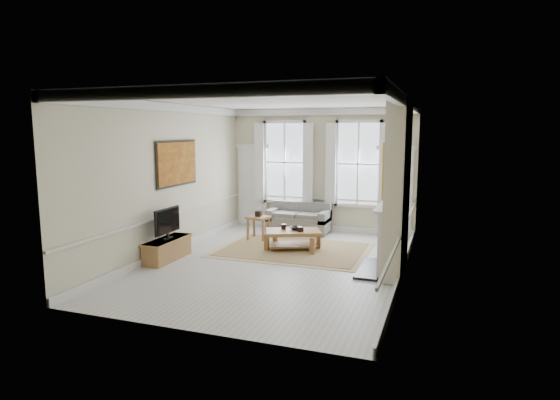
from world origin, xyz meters
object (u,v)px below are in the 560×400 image
at_px(sofa, 299,220).
at_px(coffee_table, 293,234).
at_px(side_table, 258,221).
at_px(tv_stand, 167,249).

xyz_separation_m(sofa, coffee_table, (0.44, -1.93, 0.05)).
bearing_deg(coffee_table, sofa, 79.59).
relative_size(sofa, side_table, 2.77).
height_order(side_table, tv_stand, side_table).
distance_m(side_table, tv_stand, 2.71).
height_order(sofa, coffee_table, sofa).
bearing_deg(tv_stand, sofa, 62.91).
xyz_separation_m(coffee_table, tv_stand, (-2.31, -1.73, -0.16)).
distance_m(sofa, tv_stand, 4.11).
bearing_deg(sofa, side_table, -120.98).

